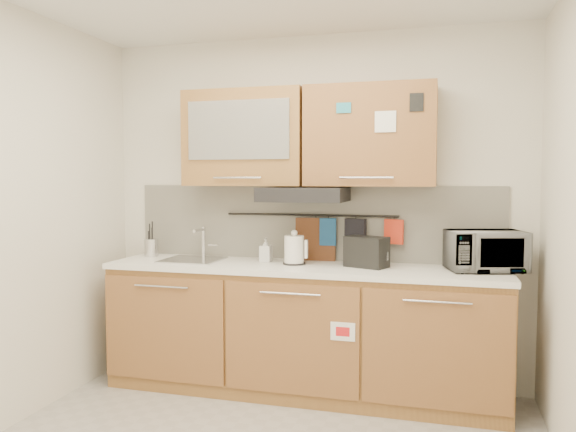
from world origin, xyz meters
The scene contains 17 objects.
wall_back centered at (0.00, 1.50, 1.30)m, with size 3.20×3.20×0.00m, color silver.
base_cabinet centered at (0.00, 1.19, 0.41)m, with size 2.80×0.64×0.88m.
countertop centered at (0.00, 1.19, 0.90)m, with size 2.82×0.62×0.04m, color white.
backsplash centered at (0.00, 1.49, 1.20)m, with size 2.80×0.02×0.56m, color silver.
upper_cabinets centered at (0.00, 1.32, 1.83)m, with size 1.82×0.37×0.70m.
range_hood centered at (0.00, 1.25, 1.42)m, with size 0.60×0.46×0.10m, color black.
sink centered at (-0.85, 1.21, 0.92)m, with size 0.42×0.40×0.26m.
utensil_rail centered at (0.00, 1.45, 1.26)m, with size 0.02×0.02×1.30m, color black.
utensil_crock centered at (-1.26, 1.31, 0.99)m, with size 0.13×0.13×0.28m.
kettle centered at (-0.06, 1.22, 1.02)m, with size 0.18×0.16×0.25m.
toaster centered at (0.45, 1.23, 1.03)m, with size 0.32×0.26×0.21m.
microwave centered at (1.23, 1.27, 1.05)m, with size 0.48×0.33×0.27m, color #999999.
soap_bottle centered at (-0.30, 1.28, 1.01)m, with size 0.08×0.08×0.18m, color #999999.
cutting_board centered at (0.04, 1.44, 1.06)m, with size 0.30×0.02×0.37m, color brown.
oven_mitt centered at (0.14, 1.44, 1.14)m, with size 0.12×0.03×0.20m, color #1D4E85.
dark_pouch centered at (0.34, 1.44, 1.12)m, with size 0.16×0.05×0.25m, color black.
pot_holder centered at (0.62, 1.44, 1.15)m, with size 0.14×0.02×0.18m, color red.
Camera 1 is at (0.95, -2.64, 1.53)m, focal length 35.00 mm.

